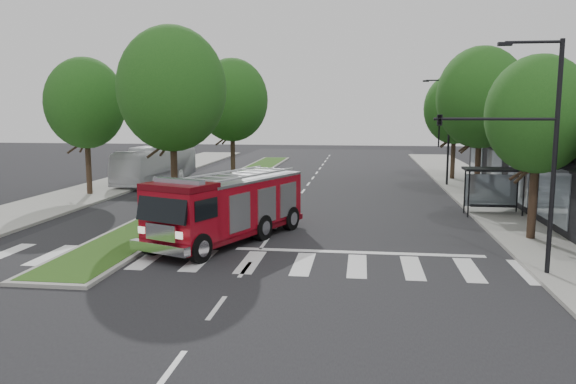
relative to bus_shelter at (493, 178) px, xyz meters
name	(u,v)px	position (x,y,z in m)	size (l,w,h in m)	color
ground	(264,244)	(-11.20, -8.15, -2.04)	(140.00, 140.00, 0.00)	black
sidewalk_right	(508,209)	(1.30, 1.85, -1.96)	(5.00, 80.00, 0.15)	gray
sidewalk_left	(68,199)	(-25.70, 1.85, -1.96)	(5.00, 80.00, 0.15)	gray
median	(227,185)	(-17.20, 9.85, -1.96)	(3.00, 50.00, 0.15)	gray
bus_shelter	(493,178)	(0.00, 0.00, 0.00)	(3.20, 1.60, 2.61)	black
tree_right_near	(538,115)	(0.30, -6.15, 3.47)	(4.40, 4.40, 8.05)	black
tree_right_mid	(481,98)	(0.30, 5.85, 4.45)	(5.60, 5.60, 9.72)	black
tree_right_far	(455,109)	(0.30, 15.85, 3.80)	(5.00, 5.00, 8.73)	black
tree_median_near	(172,89)	(-17.20, -2.15, 4.77)	(5.80, 5.80, 10.16)	black
tree_median_far	(232,100)	(-17.20, 11.85, 4.45)	(5.60, 5.60, 9.72)	black
tree_left_mid	(85,103)	(-25.20, 3.85, 4.12)	(5.20, 5.20, 9.16)	black
streetlight_right_near	(528,141)	(-1.59, -11.65, 2.63)	(4.08, 0.22, 8.00)	black
streetlight_right_far	(447,127)	(-0.85, 11.85, 2.44)	(2.11, 0.20, 8.00)	black
fire_engine	(228,208)	(-12.84, -7.84, -0.56)	(5.87, 9.24, 3.09)	#55040C
city_bus	(156,165)	(-23.20, 11.03, -0.58)	(2.45, 10.48, 2.92)	silver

